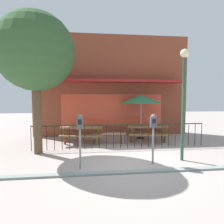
{
  "coord_description": "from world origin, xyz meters",
  "views": [
    {
      "loc": [
        -1.28,
        -6.03,
        2.07
      ],
      "look_at": [
        -0.3,
        2.14,
        1.44
      ],
      "focal_mm": 31.78,
      "sensor_mm": 36.0,
      "label": 1
    }
  ],
  "objects_px": {
    "parking_meter_far": "(80,127)",
    "street_lamp": "(184,88)",
    "patio_bench": "(110,136)",
    "patio_umbrella": "(141,99)",
    "parking_meter_near": "(153,126)",
    "picnic_table_right": "(147,129)",
    "picnic_table_left": "(82,130)",
    "street_tree": "(36,52)"
  },
  "relations": [
    {
      "from": "patio_bench",
      "to": "parking_meter_near",
      "type": "bearing_deg",
      "value": -69.41
    },
    {
      "from": "patio_bench",
      "to": "parking_meter_far",
      "type": "height_order",
      "value": "parking_meter_far"
    },
    {
      "from": "patio_bench",
      "to": "street_lamp",
      "type": "height_order",
      "value": "street_lamp"
    },
    {
      "from": "street_lamp",
      "to": "picnic_table_left",
      "type": "bearing_deg",
      "value": 139.77
    },
    {
      "from": "street_lamp",
      "to": "patio_umbrella",
      "type": "bearing_deg",
      "value": 97.28
    },
    {
      "from": "parking_meter_far",
      "to": "street_lamp",
      "type": "distance_m",
      "value": 3.48
    },
    {
      "from": "picnic_table_right",
      "to": "patio_umbrella",
      "type": "height_order",
      "value": "patio_umbrella"
    },
    {
      "from": "parking_meter_near",
      "to": "street_lamp",
      "type": "distance_m",
      "value": 1.59
    },
    {
      "from": "street_lamp",
      "to": "parking_meter_near",
      "type": "bearing_deg",
      "value": -167.83
    },
    {
      "from": "picnic_table_left",
      "to": "street_tree",
      "type": "height_order",
      "value": "street_tree"
    },
    {
      "from": "picnic_table_right",
      "to": "parking_meter_far",
      "type": "bearing_deg",
      "value": -133.29
    },
    {
      "from": "parking_meter_far",
      "to": "street_tree",
      "type": "xyz_separation_m",
      "value": [
        -1.58,
        1.76,
        2.41
      ]
    },
    {
      "from": "picnic_table_right",
      "to": "patio_bench",
      "type": "relative_size",
      "value": 1.38
    },
    {
      "from": "patio_bench",
      "to": "parking_meter_far",
      "type": "relative_size",
      "value": 0.89
    },
    {
      "from": "patio_umbrella",
      "to": "street_lamp",
      "type": "height_order",
      "value": "street_lamp"
    },
    {
      "from": "picnic_table_left",
      "to": "street_lamp",
      "type": "distance_m",
      "value": 4.67
    },
    {
      "from": "patio_bench",
      "to": "street_tree",
      "type": "height_order",
      "value": "street_tree"
    },
    {
      "from": "patio_bench",
      "to": "street_tree",
      "type": "relative_size",
      "value": 0.28
    },
    {
      "from": "picnic_table_right",
      "to": "street_lamp",
      "type": "relative_size",
      "value": 0.54
    },
    {
      "from": "picnic_table_left",
      "to": "street_lamp",
      "type": "relative_size",
      "value": 0.53
    },
    {
      "from": "picnic_table_right",
      "to": "street_tree",
      "type": "bearing_deg",
      "value": -163.52
    },
    {
      "from": "patio_bench",
      "to": "parking_meter_far",
      "type": "distance_m",
      "value": 3.27
    },
    {
      "from": "picnic_table_right",
      "to": "patio_umbrella",
      "type": "distance_m",
      "value": 1.56
    },
    {
      "from": "patio_umbrella",
      "to": "parking_meter_far",
      "type": "height_order",
      "value": "patio_umbrella"
    },
    {
      "from": "picnic_table_right",
      "to": "patio_bench",
      "type": "distance_m",
      "value": 1.77
    },
    {
      "from": "patio_umbrella",
      "to": "patio_bench",
      "type": "relative_size",
      "value": 1.53
    },
    {
      "from": "parking_meter_near",
      "to": "parking_meter_far",
      "type": "relative_size",
      "value": 0.98
    },
    {
      "from": "parking_meter_far",
      "to": "picnic_table_left",
      "type": "bearing_deg",
      "value": 90.78
    },
    {
      "from": "picnic_table_right",
      "to": "patio_umbrella",
      "type": "bearing_deg",
      "value": 96.77
    },
    {
      "from": "picnic_table_left",
      "to": "patio_bench",
      "type": "xyz_separation_m",
      "value": [
        1.21,
        -0.27,
        -0.26
      ]
    },
    {
      "from": "picnic_table_right",
      "to": "street_tree",
      "type": "distance_m",
      "value": 5.57
    },
    {
      "from": "patio_umbrella",
      "to": "street_lamp",
      "type": "relative_size",
      "value": 0.61
    },
    {
      "from": "parking_meter_near",
      "to": "street_tree",
      "type": "xyz_separation_m",
      "value": [
        -3.79,
        1.59,
        2.43
      ]
    },
    {
      "from": "patio_bench",
      "to": "patio_umbrella",
      "type": "bearing_deg",
      "value": 29.83
    },
    {
      "from": "street_lamp",
      "to": "patio_bench",
      "type": "bearing_deg",
      "value": 129.64
    },
    {
      "from": "patio_umbrella",
      "to": "street_tree",
      "type": "xyz_separation_m",
      "value": [
        -4.4,
        -2.11,
        1.67
      ]
    },
    {
      "from": "street_tree",
      "to": "picnic_table_right",
      "type": "bearing_deg",
      "value": 16.48
    },
    {
      "from": "picnic_table_left",
      "to": "patio_bench",
      "type": "relative_size",
      "value": 1.35
    },
    {
      "from": "parking_meter_far",
      "to": "street_lamp",
      "type": "bearing_deg",
      "value": 6.94
    },
    {
      "from": "patio_bench",
      "to": "street_tree",
      "type": "bearing_deg",
      "value": -157.01
    },
    {
      "from": "patio_umbrella",
      "to": "street_lamp",
      "type": "xyz_separation_m",
      "value": [
        0.44,
        -3.48,
        0.41
      ]
    },
    {
      "from": "picnic_table_left",
      "to": "street_tree",
      "type": "bearing_deg",
      "value": -137.07
    }
  ]
}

